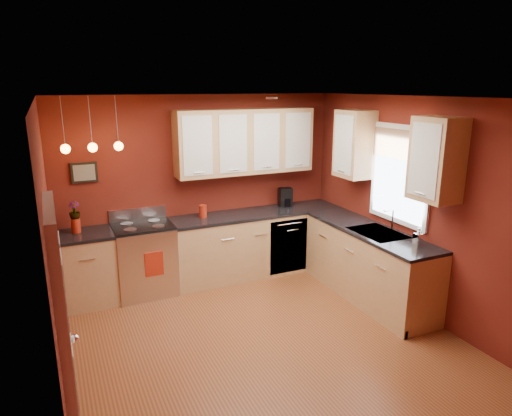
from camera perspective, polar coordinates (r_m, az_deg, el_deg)
name	(u,v)px	position (r m, az deg, el deg)	size (l,w,h in m)	color
floor	(265,342)	(5.20, 1.19, -16.42)	(4.20, 4.20, 0.00)	brown
ceiling	(267,98)	(4.43, 1.37, 13.60)	(4.00, 4.20, 0.02)	silver
wall_back	(202,188)	(6.54, -6.78, 2.48)	(4.00, 0.02, 2.60)	maroon
wall_front	(415,323)	(3.05, 19.25, -13.45)	(4.00, 0.02, 2.60)	maroon
wall_left	(53,259)	(4.23, -24.07, -5.84)	(0.02, 4.20, 2.60)	maroon
wall_right	(416,208)	(5.78, 19.42, 0.04)	(0.02, 4.20, 2.60)	maroon
base_cabinets_back_left	(87,270)	(6.22, -20.37, -7.27)	(0.70, 0.60, 0.90)	tan
base_cabinets_back_right	(257,244)	(6.76, 0.14, -4.49)	(2.54, 0.60, 0.90)	tan
base_cabinets_right	(368,265)	(6.17, 13.81, -6.92)	(0.60, 2.10, 0.90)	tan
counter_back_left	(83,235)	(6.06, -20.77, -3.15)	(0.70, 0.62, 0.04)	black
counter_back_right	(257,213)	(6.62, 0.15, -0.65)	(2.54, 0.62, 0.04)	black
counter_right	(370,231)	(6.01, 14.09, -2.76)	(0.62, 2.10, 0.04)	black
gas_range	(145,259)	(6.28, -13.74, -6.19)	(0.76, 0.64, 1.11)	silver
dishwasher_front	(289,246)	(6.67, 4.09, -4.79)	(0.60, 0.02, 0.80)	silver
sink	(378,234)	(5.90, 15.00, -3.20)	(0.50, 0.70, 0.33)	gray
window	(400,172)	(5.89, 17.57, 4.35)	(0.06, 1.02, 1.22)	white
door_left_wall	(68,363)	(3.26, -22.46, -17.42)	(0.12, 0.82, 2.05)	white
upper_cabinets_back	(245,142)	(6.48, -1.37, 8.30)	(2.00, 0.35, 0.90)	tan
upper_cabinets_right	(391,151)	(5.77, 16.49, 6.86)	(0.35, 1.95, 0.90)	tan
wall_picture	(84,173)	(6.17, -20.68, 4.17)	(0.32, 0.03, 0.26)	black
pendant_lights	(93,147)	(5.80, -19.76, 7.21)	(0.71, 0.11, 0.66)	gray
red_canister	(203,211)	(6.36, -6.63, -0.40)	(0.11, 0.11, 0.17)	#A52411
red_vase	(76,225)	(6.10, -21.60, -2.04)	(0.11, 0.11, 0.18)	#A52411
flowers	(74,211)	(6.05, -21.77, -0.34)	(0.13, 0.13, 0.23)	#A52411
coffee_maker	(286,198)	(6.93, 3.72, 1.30)	(0.22, 0.21, 0.27)	black
soap_pump	(418,236)	(5.56, 19.64, -3.36)	(0.09, 0.09, 0.20)	white
dish_towel	(154,264)	(5.98, -12.61, -6.85)	(0.23, 0.02, 0.32)	#A52411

